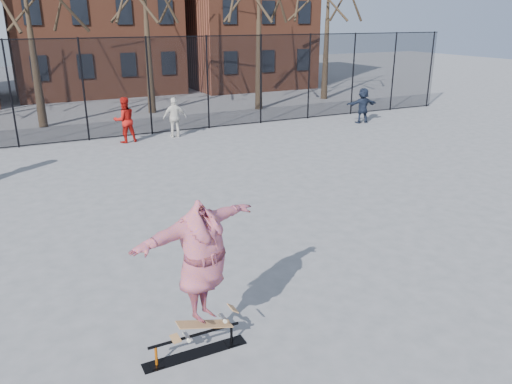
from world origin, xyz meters
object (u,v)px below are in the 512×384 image
skate_rail (195,346)px  skateboard (205,328)px  bystander_red (125,120)px  skater (203,269)px  bystander_white (175,117)px  bystander_navy (363,105)px

skate_rail → skateboard: size_ratio=1.73×
bystander_red → skater: bearing=74.8°
skater → skate_rail: bearing=156.2°
skate_rail → skater: (0.16, 0.00, 1.23)m
bystander_red → bystander_white: (2.04, 0.00, -0.07)m
skate_rail → bystander_white: size_ratio=0.96×
skateboard → bystander_white: bystander_white is taller
skate_rail → bystander_white: bystander_white is taller
skateboard → skater: skater is taller
bystander_white → bystander_navy: bearing=179.6°
skateboard → bystander_navy: bearing=44.9°
skate_rail → bystander_red: (2.09, 13.76, 0.76)m
bystander_red → bystander_white: 2.04m
bystander_red → bystander_navy: (10.83, -1.07, -0.07)m
skate_rail → skater: skater is taller
skater → bystander_white: size_ratio=1.37×
skateboard → bystander_navy: (12.75, 12.69, 0.42)m
skateboard → bystander_navy: size_ratio=0.56×
skate_rail → bystander_red: bearing=81.4°
skateboard → skater: 0.96m
skate_rail → bystander_red: 13.94m
bystander_navy → skateboard: bearing=53.5°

